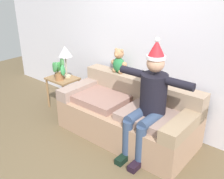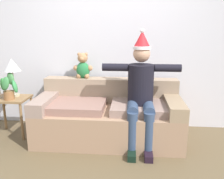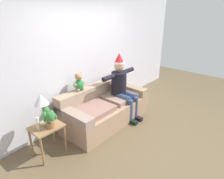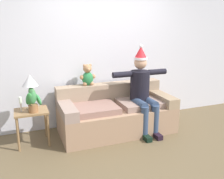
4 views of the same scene
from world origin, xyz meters
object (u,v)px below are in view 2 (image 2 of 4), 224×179
object	(u,v)px
table_lamp	(12,67)
potted_plant	(8,87)
side_table	(11,104)
couch	(109,116)
person_seated	(141,88)
teddy_bear	(83,67)

from	to	relation	value
table_lamp	potted_plant	world-z (taller)	table_lamp
side_table	table_lamp	xyz separation A→B (m)	(0.02, 0.08, 0.53)
table_lamp	side_table	bearing A→B (deg)	-106.24
couch	side_table	bearing A→B (deg)	-179.47
couch	table_lamp	size ratio (longest dim) A/B	3.58
person_seated	potted_plant	xyz separation A→B (m)	(-1.82, 0.06, -0.03)
potted_plant	table_lamp	bearing A→B (deg)	92.74
side_table	table_lamp	world-z (taller)	table_lamp
couch	teddy_bear	xyz separation A→B (m)	(-0.41, 0.29, 0.65)
person_seated	table_lamp	distance (m)	1.85
person_seated	side_table	size ratio (longest dim) A/B	2.71
couch	teddy_bear	distance (m)	0.83
couch	side_table	size ratio (longest dim) A/B	3.51
person_seated	table_lamp	xyz separation A→B (m)	(-1.83, 0.23, 0.22)
person_seated	couch	bearing A→B (deg)	159.64
table_lamp	person_seated	bearing A→B (deg)	-7.18
table_lamp	couch	bearing A→B (deg)	-2.85
table_lamp	potted_plant	distance (m)	0.31
couch	teddy_bear	bearing A→B (deg)	144.69
table_lamp	teddy_bear	bearing A→B (deg)	12.89
person_seated	side_table	distance (m)	1.88
couch	person_seated	size ratio (longest dim) A/B	1.29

